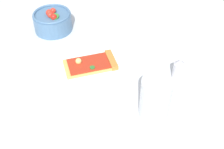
% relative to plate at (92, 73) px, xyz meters
% --- Properties ---
extents(ground_plane, '(2.40, 2.40, 0.00)m').
position_rel_plate_xyz_m(ground_plane, '(-0.02, 0.05, -0.01)').
color(ground_plane, silver).
rests_on(ground_plane, ground).
extents(plate, '(0.25, 0.25, 0.01)m').
position_rel_plate_xyz_m(plate, '(0.00, 0.00, 0.00)').
color(plate, white).
rests_on(plate, ground_plane).
extents(pizza_slice_main, '(0.17, 0.17, 0.03)m').
position_rel_plate_xyz_m(pizza_slice_main, '(-0.01, 0.03, 0.01)').
color(pizza_slice_main, '#E5B256').
rests_on(pizza_slice_main, plate).
extents(salad_bowl, '(0.14, 0.14, 0.08)m').
position_rel_plate_xyz_m(salad_bowl, '(-0.24, 0.16, 0.03)').
color(salad_bowl, '#4C7299').
rests_on(salad_bowl, ground_plane).
extents(soda_glass, '(0.08, 0.08, 0.11)m').
position_rel_plate_xyz_m(soda_glass, '(0.22, -0.07, 0.05)').
color(soda_glass, silver).
rests_on(soda_glass, ground_plane).
extents(paper_napkin, '(0.17, 0.15, 0.00)m').
position_rel_plate_xyz_m(paper_napkin, '(0.12, -0.21, -0.01)').
color(paper_napkin, silver).
rests_on(paper_napkin, ground_plane).
extents(pepper_shaker, '(0.03, 0.03, 0.07)m').
position_rel_plate_xyz_m(pepper_shaker, '(0.24, 0.09, 0.03)').
color(pepper_shaker, silver).
rests_on(pepper_shaker, ground_plane).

